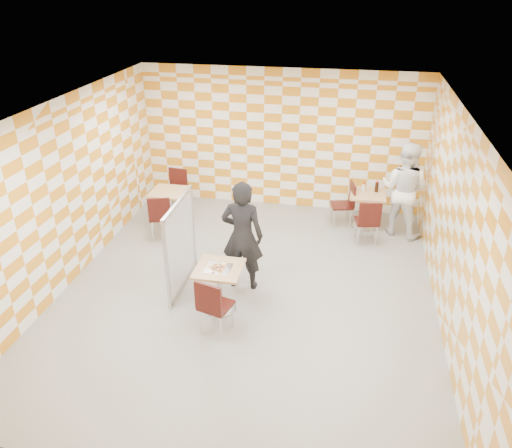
% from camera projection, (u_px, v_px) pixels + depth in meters
% --- Properties ---
extents(room_shell, '(7.00, 7.00, 7.00)m').
position_uv_depth(room_shell, '(254.00, 195.00, 8.04)').
color(room_shell, gray).
rests_on(room_shell, ground).
extents(main_table, '(0.70, 0.70, 0.75)m').
position_uv_depth(main_table, '(219.00, 281.00, 7.59)').
color(main_table, tan).
rests_on(main_table, ground).
extents(second_table, '(0.70, 0.70, 0.75)m').
position_uv_depth(second_table, '(367.00, 204.00, 10.07)').
color(second_table, tan).
rests_on(second_table, ground).
extents(empty_table, '(0.70, 0.70, 0.75)m').
position_uv_depth(empty_table, '(170.00, 202.00, 10.18)').
color(empty_table, tan).
rests_on(empty_table, ground).
extents(chair_main_front, '(0.52, 0.53, 0.92)m').
position_uv_depth(chair_main_front, '(212.00, 303.00, 7.02)').
color(chair_main_front, '#370F0B').
rests_on(chair_main_front, ground).
extents(chair_second_front, '(0.49, 0.50, 0.92)m').
position_uv_depth(chair_second_front, '(368.00, 219.00, 9.39)').
color(chair_second_front, '#370F0B').
rests_on(chair_second_front, ground).
extents(chair_second_side, '(0.52, 0.51, 0.92)m').
position_uv_depth(chair_second_side, '(347.00, 201.00, 10.13)').
color(chair_second_side, '#370F0B').
rests_on(chair_second_side, ground).
extents(chair_empty_near, '(0.54, 0.54, 0.92)m').
position_uv_depth(chair_empty_near, '(160.00, 214.00, 9.58)').
color(chair_empty_near, '#370F0B').
rests_on(chair_empty_near, ground).
extents(chair_empty_far, '(0.47, 0.47, 0.92)m').
position_uv_depth(chair_empty_far, '(177.00, 187.00, 10.80)').
color(chair_empty_far, '#370F0B').
rests_on(chair_empty_far, ground).
extents(partition, '(0.08, 1.38, 1.55)m').
position_uv_depth(partition, '(181.00, 244.00, 8.03)').
color(partition, white).
rests_on(partition, ground).
extents(man_dark, '(0.69, 0.46, 1.87)m').
position_uv_depth(man_dark, '(242.00, 236.00, 7.97)').
color(man_dark, black).
rests_on(man_dark, ground).
extents(man_white, '(1.14, 1.03, 1.90)m').
position_uv_depth(man_white, '(404.00, 189.00, 9.64)').
color(man_white, white).
rests_on(man_white, ground).
extents(pizza_on_foil, '(0.40, 0.40, 0.04)m').
position_uv_depth(pizza_on_foil, '(218.00, 267.00, 7.45)').
color(pizza_on_foil, silver).
rests_on(pizza_on_foil, main_table).
extents(sport_bottle, '(0.06, 0.06, 0.20)m').
position_uv_depth(sport_bottle, '(363.00, 188.00, 10.00)').
color(sport_bottle, white).
rests_on(sport_bottle, second_table).
extents(soda_bottle, '(0.07, 0.07, 0.23)m').
position_uv_depth(soda_bottle, '(377.00, 187.00, 9.98)').
color(soda_bottle, black).
rests_on(soda_bottle, second_table).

